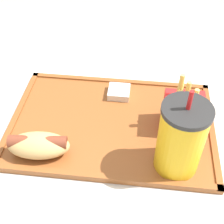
{
  "coord_description": "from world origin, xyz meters",
  "views": [
    {
      "loc": [
        -0.02,
        0.47,
        1.19
      ],
      "look_at": [
        0.04,
        0.02,
        0.74
      ],
      "focal_mm": 50.0,
      "sensor_mm": 36.0,
      "label": 1
    }
  ],
  "objects_px": {
    "hot_dog_far": "(38,145)",
    "fries_carton": "(183,112)",
    "soda_cup": "(181,139)",
    "sauce_cup_mayo": "(119,92)"
  },
  "relations": [
    {
      "from": "hot_dog_far",
      "to": "soda_cup",
      "type": "bearing_deg",
      "value": -178.9
    },
    {
      "from": "hot_dog_far",
      "to": "sauce_cup_mayo",
      "type": "height_order",
      "value": "hot_dog_far"
    },
    {
      "from": "soda_cup",
      "to": "fries_carton",
      "type": "distance_m",
      "value": 0.1
    },
    {
      "from": "soda_cup",
      "to": "sauce_cup_mayo",
      "type": "relative_size",
      "value": 3.66
    },
    {
      "from": "hot_dog_far",
      "to": "sauce_cup_mayo",
      "type": "xyz_separation_m",
      "value": [
        -0.13,
        -0.18,
        -0.02
      ]
    },
    {
      "from": "soda_cup",
      "to": "sauce_cup_mayo",
      "type": "xyz_separation_m",
      "value": [
        0.12,
        -0.18,
        -0.06
      ]
    },
    {
      "from": "soda_cup",
      "to": "sauce_cup_mayo",
      "type": "distance_m",
      "value": 0.23
    },
    {
      "from": "hot_dog_far",
      "to": "fries_carton",
      "type": "distance_m",
      "value": 0.29
    },
    {
      "from": "sauce_cup_mayo",
      "to": "fries_carton",
      "type": "bearing_deg",
      "value": 149.04
    },
    {
      "from": "soda_cup",
      "to": "fries_carton",
      "type": "relative_size",
      "value": 1.37
    }
  ]
}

